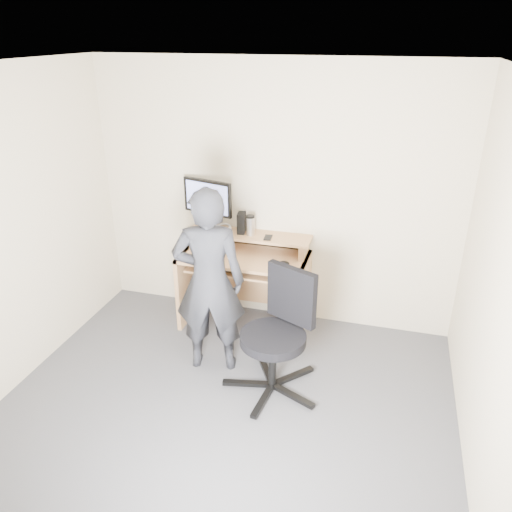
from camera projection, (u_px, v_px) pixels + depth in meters
The scene contains 14 objects.
ground at pixel (214, 429), 3.70m from camera, with size 3.50×3.50×0.00m, color #505055.
back_wall at pixel (273, 197), 4.71m from camera, with size 3.50×0.02×2.50m, color beige.
ceiling at pixel (198, 70), 2.66m from camera, with size 3.50×3.50×0.02m, color white.
desk at pixel (247, 271), 4.86m from camera, with size 1.20×0.60×0.91m.
monitor at pixel (208, 200), 4.75m from camera, with size 0.52×0.17×0.50m.
external_drive at pixel (241, 223), 4.76m from camera, with size 0.07×0.13×0.20m, color black.
travel_mug at pixel (250, 226), 4.72m from camera, with size 0.08×0.08×0.17m, color silver.
smartphone at pixel (268, 238), 4.68m from camera, with size 0.07×0.13×0.01m, color black.
charger at pixel (218, 233), 4.74m from camera, with size 0.04×0.04×0.04m, color black.
headphones at pixel (223, 228), 4.89m from camera, with size 0.16×0.16×0.02m, color silver.
keyboard at pixel (245, 268), 4.65m from camera, with size 0.46×0.18×0.03m, color black.
mouse at pixel (284, 263), 4.51m from camera, with size 0.10×0.06×0.04m, color black.
office_chair at pixel (279, 329), 3.93m from camera, with size 0.79×0.78×1.00m.
person at pixel (209, 282), 4.08m from camera, with size 0.59×0.39×1.62m, color black.
Camera 1 is at (1.06, -2.64, 2.71)m, focal length 35.00 mm.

